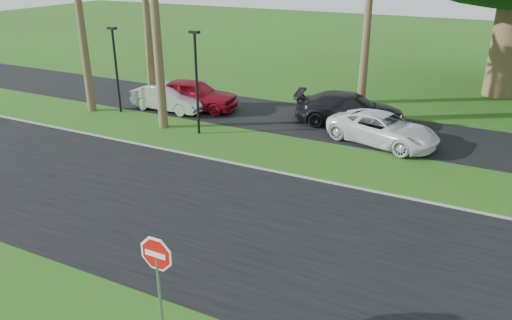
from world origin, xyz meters
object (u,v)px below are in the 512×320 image
Objects in this scene: stop_sign_near at (157,267)px; car_dark at (350,110)px; car_red at (193,95)px; car_minivan at (383,129)px; car_silver at (169,98)px.

car_dark is (-0.70, 15.83, -1.01)m from stop_sign_near.
car_dark is (8.11, 1.26, -0.05)m from car_red.
car_dark is at bearing 62.07° from car_minivan.
car_silver is at bearing 105.09° from car_minivan.
car_red reaches higher than car_silver.
car_silver is at bearing 90.41° from car_dark.
stop_sign_near reaches higher than car_dark.
car_red is 10.19m from car_minivan.
car_minivan is (2.06, -1.89, -0.09)m from car_dark.
car_dark is at bearing 92.54° from stop_sign_near.
car_red is at bearing 121.16° from stop_sign_near.
car_dark is (9.14, 1.99, 0.09)m from car_silver.
car_red reaches higher than car_minivan.
car_silver is 9.36m from car_dark.
car_silver is 0.86× the size of car_minivan.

